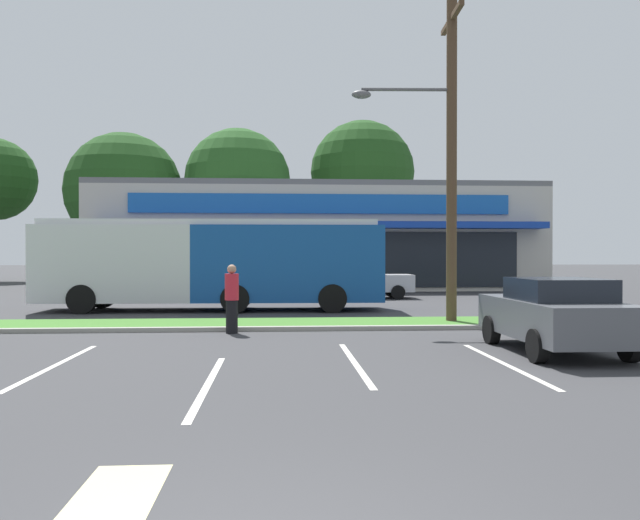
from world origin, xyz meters
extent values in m
cube|color=#427A2D|center=(0.00, 14.00, 0.06)|extent=(56.00, 2.20, 0.12)
cube|color=#99968C|center=(0.00, 12.78, 0.06)|extent=(56.00, 0.24, 0.12)
cube|color=silver|center=(-4.05, 7.88, 0.00)|extent=(0.12, 4.80, 0.01)
cube|color=silver|center=(-1.09, 6.03, 0.00)|extent=(0.12, 4.80, 0.01)
cube|color=silver|center=(1.42, 7.77, 0.00)|extent=(0.12, 4.80, 0.01)
cube|color=silver|center=(4.17, 7.49, 0.00)|extent=(0.12, 4.80, 0.01)
cube|color=beige|center=(-1.36, 1.40, 0.00)|extent=(0.70, 1.60, 0.01)
cube|color=#BCB7AD|center=(2.34, 35.68, 2.90)|extent=(25.63, 11.15, 5.80)
cube|color=black|center=(2.34, 30.06, 1.74)|extent=(21.53, 0.08, 3.02)
cube|color=#14389E|center=(2.34, 29.40, 3.60)|extent=(24.09, 1.40, 0.35)
cube|color=#1959AD|center=(2.34, 30.02, 4.76)|extent=(20.50, 0.16, 1.04)
cube|color=slate|center=(2.34, 35.68, 5.95)|extent=(25.63, 11.15, 0.30)
cylinder|color=#473323|center=(-11.13, 42.53, 1.77)|extent=(0.44, 0.44, 3.53)
sphere|color=#1E4719|center=(-11.13, 42.53, 6.65)|extent=(8.31, 8.31, 8.31)
cylinder|color=#473323|center=(-3.00, 43.16, 2.25)|extent=(0.44, 0.44, 4.49)
sphere|color=#23511E|center=(-3.00, 43.16, 7.42)|extent=(7.82, 7.82, 7.82)
cylinder|color=#473323|center=(6.67, 45.95, 2.73)|extent=(0.44, 0.44, 5.46)
sphere|color=#1E4719|center=(6.67, 45.95, 8.53)|extent=(8.21, 8.21, 8.21)
cylinder|color=#4C3826|center=(4.98, 13.96, 4.69)|extent=(0.30, 0.30, 9.39)
cube|color=#4C3826|center=(4.98, 13.96, 8.79)|extent=(0.26, 2.40, 0.14)
cylinder|color=#59595B|center=(3.68, 14.02, 6.76)|extent=(2.60, 0.23, 0.10)
ellipsoid|color=#59595B|center=(2.38, 14.09, 6.61)|extent=(0.56, 0.32, 0.24)
cube|color=#144793|center=(0.37, 19.05, 1.70)|extent=(6.75, 2.68, 2.70)
cube|color=silver|center=(-5.73, 19.16, 1.70)|extent=(5.53, 2.66, 2.70)
cube|color=silver|center=(-2.37, 19.10, 3.15)|extent=(11.75, 2.52, 0.20)
cube|color=black|center=(-2.35, 20.40, 2.19)|extent=(11.21, 0.28, 1.19)
cube|color=black|center=(-8.50, 19.22, 2.02)|extent=(0.10, 2.17, 1.51)
cylinder|color=black|center=(-6.66, 18.01, 0.50)|extent=(1.01, 0.32, 1.00)
cylinder|color=black|center=(-6.62, 20.36, 0.50)|extent=(1.01, 0.32, 1.00)
cylinder|color=black|center=(-1.48, 17.91, 0.50)|extent=(1.01, 0.32, 1.00)
cylinder|color=black|center=(-1.44, 20.26, 0.50)|extent=(1.01, 0.32, 1.00)
cylinder|color=black|center=(1.87, 17.84, 0.50)|extent=(1.01, 0.32, 1.00)
cylinder|color=black|center=(1.91, 20.19, 0.50)|extent=(1.01, 0.32, 1.00)
cube|color=#B7B7BC|center=(4.09, 25.01, 0.71)|extent=(4.15, 1.74, 0.78)
cube|color=black|center=(3.88, 25.01, 1.32)|extent=(1.87, 1.53, 0.44)
cylinder|color=black|center=(5.37, 25.84, 0.32)|extent=(0.64, 0.22, 0.64)
cylinder|color=black|center=(5.37, 24.19, 0.32)|extent=(0.64, 0.22, 0.64)
cylinder|color=black|center=(2.80, 25.84, 0.32)|extent=(0.64, 0.22, 0.64)
cylinder|color=black|center=(2.80, 24.19, 0.32)|extent=(0.64, 0.22, 0.64)
cube|color=#515459|center=(5.70, 8.79, 0.70)|extent=(1.88, 4.11, 0.77)
cube|color=black|center=(5.70, 8.58, 1.31)|extent=(1.65, 1.85, 0.45)
cylinder|color=black|center=(4.81, 10.06, 0.32)|extent=(0.22, 0.64, 0.64)
cylinder|color=black|center=(6.59, 10.06, 0.32)|extent=(0.22, 0.64, 0.64)
cylinder|color=black|center=(4.81, 7.51, 0.32)|extent=(0.22, 0.64, 0.64)
cylinder|color=black|center=(6.59, 7.51, 0.32)|extent=(0.22, 0.64, 0.64)
cylinder|color=black|center=(-1.19, 12.36, 0.43)|extent=(0.30, 0.30, 0.85)
cylinder|color=red|center=(-1.19, 12.36, 1.19)|extent=(0.36, 0.36, 0.68)
sphere|color=tan|center=(-1.19, 12.36, 1.65)|extent=(0.23, 0.23, 0.23)
camera|label=1|loc=(0.00, -3.93, 2.02)|focal=35.50mm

